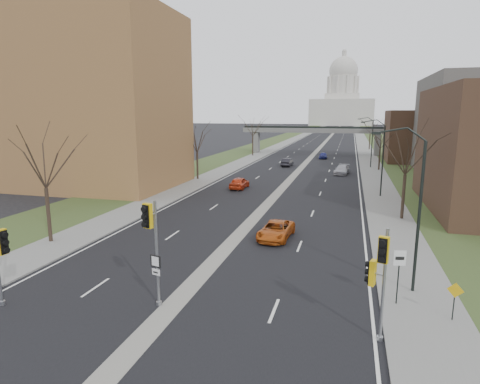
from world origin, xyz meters
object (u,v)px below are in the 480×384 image
at_px(car_right_near, 276,230).
at_px(car_right_mid, 342,170).
at_px(warning_sign, 455,296).
at_px(car_left_near, 239,183).
at_px(car_left_far, 287,162).
at_px(signal_pole_right, 379,269).
at_px(speed_limit_sign, 399,267).
at_px(car_right_far, 323,155).
at_px(signal_pole_median, 152,235).

relative_size(car_right_near, car_right_mid, 0.96).
xyz_separation_m(warning_sign, car_left_near, (-18.36, 29.61, -0.55)).
relative_size(car_left_far, car_right_near, 0.93).
xyz_separation_m(signal_pole_right, car_left_far, (-12.28, 55.71, -2.51)).
distance_m(speed_limit_sign, car_right_near, 12.18).
relative_size(speed_limit_sign, car_left_far, 0.64).
distance_m(signal_pole_right, car_right_far, 70.31).
height_order(speed_limit_sign, warning_sign, speed_limit_sign).
bearing_deg(signal_pole_right, car_right_mid, 111.21).
bearing_deg(warning_sign, signal_pole_median, -151.29).
height_order(signal_pole_median, car_right_mid, signal_pole_median).
distance_m(car_left_far, car_right_far, 15.22).
relative_size(car_left_near, car_right_near, 0.93).
xyz_separation_m(speed_limit_sign, car_right_near, (-7.80, 9.26, -1.38)).
height_order(signal_pole_median, signal_pole_right, signal_pole_median).
bearing_deg(signal_pole_median, car_right_mid, 94.40).
xyz_separation_m(car_left_near, car_right_near, (8.24, -19.31, -0.09)).
bearing_deg(warning_sign, speed_limit_sign, 174.70).
xyz_separation_m(speed_limit_sign, car_right_mid, (-3.70, 44.69, -1.32)).
xyz_separation_m(car_right_near, car_right_mid, (4.09, 35.44, 0.06)).
xyz_separation_m(warning_sign, car_right_mid, (-6.02, 45.74, -0.59)).
bearing_deg(car_left_near, speed_limit_sign, 120.40).
relative_size(car_left_near, car_right_mid, 0.90).
height_order(car_left_near, car_left_far, car_left_near).
bearing_deg(car_right_mid, car_right_far, 108.78).
bearing_deg(speed_limit_sign, car_right_far, 83.31).
bearing_deg(car_left_near, car_right_far, -100.87).
bearing_deg(car_right_mid, speed_limit_sign, -77.89).
height_order(car_left_near, car_right_mid, car_left_near).
bearing_deg(car_right_far, signal_pole_median, -93.28).
xyz_separation_m(signal_pole_right, car_left_near, (-14.81, 32.22, -2.48)).
relative_size(warning_sign, car_right_far, 0.45).
relative_size(car_left_far, car_right_mid, 0.89).
bearing_deg(car_right_near, car_left_near, 117.54).
bearing_deg(signal_pole_right, car_left_far, 120.71).
relative_size(speed_limit_sign, car_left_near, 0.63).
bearing_deg(car_left_near, car_right_mid, -126.33).
height_order(speed_limit_sign, car_right_near, speed_limit_sign).
bearing_deg(car_right_near, car_left_far, 102.02).
relative_size(signal_pole_median, car_right_near, 1.14).
bearing_deg(signal_pole_median, car_right_far, 100.79).
distance_m(signal_pole_median, car_left_near, 32.43).
distance_m(speed_limit_sign, warning_sign, 2.65).
height_order(signal_pole_right, warning_sign, signal_pole_right).
height_order(speed_limit_sign, car_left_near, speed_limit_sign).
height_order(car_right_near, car_right_far, car_right_far).
distance_m(car_right_mid, car_right_far, 22.02).
bearing_deg(car_right_near, signal_pole_median, -102.10).
bearing_deg(warning_sign, car_right_near, 153.50).
relative_size(warning_sign, car_right_mid, 0.37).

